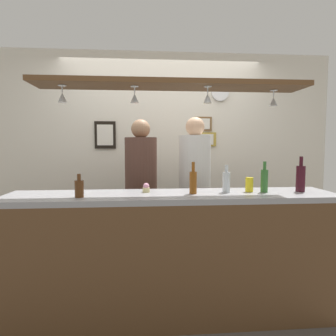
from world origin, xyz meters
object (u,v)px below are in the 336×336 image
bottle_beer_brown_stubby (79,188)px  picture_frame_caricature (105,135)px  cupcake (146,188)px  picture_frame_lower_pair (205,139)px  drink_can (249,185)px  person_left_brown_shirt (141,183)px  picture_frame_upper_small (203,124)px  person_right_white_patterned_shirt (195,181)px  bottle_beer_green_import (264,180)px  wall_clock (220,92)px  bottle_beer_amber_tall (193,181)px  bottle_wine_dark_red (301,178)px  bottle_soda_clear (226,181)px

bottle_beer_brown_stubby → picture_frame_caricature: 1.58m
cupcake → picture_frame_lower_pair: bearing=59.8°
drink_can → cupcake: drink_can is taller
person_left_brown_shirt → picture_frame_upper_small: picture_frame_upper_small is taller
person_right_white_patterned_shirt → bottle_beer_green_import: 0.90m
wall_clock → person_right_white_patterned_shirt: bearing=-124.5°
cupcake → picture_frame_upper_small: (0.75, 1.32, 0.63)m
person_right_white_patterned_shirt → wall_clock: 1.30m
cupcake → picture_frame_caricature: picture_frame_caricature is taller
bottle_beer_brown_stubby → wall_clock: (1.47, 1.51, 0.99)m
bottle_beer_amber_tall → picture_frame_caricature: (-0.88, 1.42, 0.42)m
bottle_beer_brown_stubby → person_right_white_patterned_shirt: bearing=40.2°
picture_frame_upper_small → wall_clock: size_ratio=1.00×
bottle_beer_green_import → cupcake: size_ratio=3.33×
cupcake → picture_frame_lower_pair: size_ratio=0.26×
cupcake → picture_frame_upper_small: bearing=60.4°
person_left_brown_shirt → bottle_beer_amber_tall: size_ratio=6.55×
cupcake → bottle_beer_green_import: bearing=-4.5°
picture_frame_lower_pair → bottle_wine_dark_red: bearing=-68.7°
bottle_wine_dark_red → picture_frame_upper_small: size_ratio=1.36×
drink_can → wall_clock: (0.09, 1.36, 1.00)m
person_left_brown_shirt → bottle_beer_brown_stubby: size_ratio=9.46×
bottle_beer_amber_tall → picture_frame_upper_small: 1.57m
bottle_beer_brown_stubby → drink_can: bottle_beer_brown_stubby is taller
person_right_white_patterned_shirt → cupcake: size_ratio=22.19×
drink_can → wall_clock: bearing=86.1°
person_left_brown_shirt → bottle_beer_green_import: bearing=-36.3°
person_left_brown_shirt → drink_can: size_ratio=13.96×
person_right_white_patterned_shirt → bottle_beer_brown_stubby: size_ratio=9.61×
bottle_soda_clear → bottle_beer_amber_tall: bearing=-172.0°
bottle_beer_brown_stubby → bottle_beer_amber_tall: bottle_beer_amber_tall is taller
bottle_wine_dark_red → bottle_beer_amber_tall: (-0.93, -0.03, -0.02)m
bottle_soda_clear → bottle_beer_brown_stubby: size_ratio=1.28×
cupcake → picture_frame_upper_small: size_ratio=0.35×
person_right_white_patterned_shirt → bottle_beer_amber_tall: (-0.15, -0.79, 0.09)m
drink_can → cupcake: 0.87m
person_right_white_patterned_shirt → bottle_wine_dark_red: (0.78, -0.76, 0.11)m
cupcake → person_right_white_patterned_shirt: bearing=52.1°
bottle_beer_brown_stubby → picture_frame_upper_small: size_ratio=0.82×
bottle_beer_brown_stubby → wall_clock: wall_clock is taller
person_left_brown_shirt → bottle_wine_dark_red: person_left_brown_shirt is taller
bottle_wine_dark_red → picture_frame_caricature: 2.32m
bottle_wine_dark_red → picture_frame_lower_pair: picture_frame_lower_pair is taller
bottle_soda_clear → bottle_wine_dark_red: size_ratio=0.77×
person_right_white_patterned_shirt → bottle_beer_amber_tall: 0.81m
bottle_beer_green_import → bottle_beer_amber_tall: bearing=-177.8°
bottle_beer_brown_stubby → drink_can: size_ratio=1.48×
bottle_wine_dark_red → cupcake: bottle_wine_dark_red is taller
bottle_soda_clear → bottle_wine_dark_red: (0.64, -0.01, 0.03)m
picture_frame_upper_small → bottle_soda_clear: bearing=-93.4°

